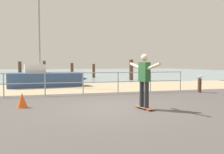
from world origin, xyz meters
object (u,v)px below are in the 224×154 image
seagull (200,77)px  skateboarder (144,77)px  sailboat (48,78)px  bollard_short (200,86)px  traffic_cone (22,100)px  skateboard (144,108)px

seagull → skateboarder: bearing=-142.9°
sailboat → bollard_short: 8.89m
traffic_cone → skateboard: bearing=-19.4°
skateboarder → bollard_short: size_ratio=2.37×
seagull → skateboard: bearing=-142.9°
sailboat → traffic_cone: bearing=-96.6°
skateboarder → bollard_short: skateboarder is taller
sailboat → traffic_cone: sailboat is taller
bollard_short → skateboard: bearing=-142.8°
seagull → traffic_cone: (-8.10, -2.04, -0.52)m
bollard_short → sailboat: bearing=144.8°
skateboard → skateboarder: skateboarder is taller
bollard_short → traffic_cone: (-8.09, -2.03, -0.10)m
skateboarder → bollard_short: bearing=37.2°
sailboat → skateboard: sailboat is taller
skateboarder → traffic_cone: (-3.70, 1.30, -0.77)m
skateboard → skateboarder: (-0.00, 0.00, 0.95)m
traffic_cone → skateboarder: bearing=-19.4°
skateboarder → sailboat: bearing=108.7°
bollard_short → seagull: seagull is taller
bollard_short → seagull: 0.43m
seagull → bollard_short: bearing=-156.0°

